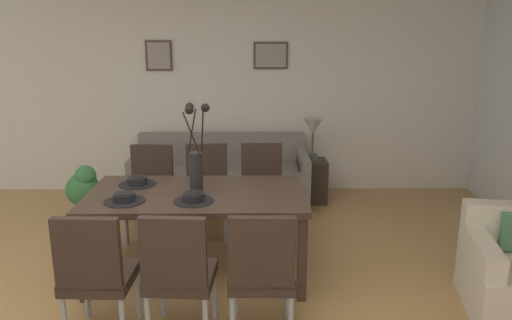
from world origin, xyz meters
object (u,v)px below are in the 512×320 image
Objects in this scene: sofa at (221,180)px; bowl_near_right at (137,180)px; bowl_near_left at (124,197)px; framed_picture_left at (159,56)px; table_lamp at (313,130)px; dining_chair_near_left at (96,270)px; side_table at (311,181)px; dining_chair_mid_right at (262,185)px; dining_table at (197,201)px; potted_plant at (84,192)px; framed_picture_center at (271,56)px; centerpiece_vase at (196,159)px; dining_chair_far_left at (178,270)px; dining_chair_mid_left at (262,269)px; bowl_far_left at (194,196)px; dining_chair_near_right at (151,187)px; dining_chair_far_right at (207,186)px.

bowl_near_right is at bearing -110.59° from sofa.
framed_picture_left reaches higher than bowl_near_left.
table_lamp is at bearing -14.06° from framed_picture_left.
dining_chair_near_left is 1.77× the size of side_table.
sofa is (0.65, 2.81, -0.23)m from dining_chair_near_left.
dining_chair_near_left is at bearing -122.00° from side_table.
dining_chair_mid_right is at bearing 58.58° from dining_chair_near_left.
dining_chair_near_left reaches higher than dining_table.
dining_chair_mid_right is at bearing -48.96° from framed_picture_left.
sofa is (0.62, 1.66, -0.50)m from bowl_near_right.
bowl_near_right is at bearing -48.69° from potted_plant.
dining_chair_near_left is at bearing -111.04° from framed_picture_center.
centerpiece_vase reaches higher than bowl_near_right.
dining_table is 0.59m from bowl_near_left.
side_table is (1.73, 1.67, -0.52)m from bowl_near_right.
dining_chair_mid_right is at bearing 72.32° from dining_chair_far_left.
dining_table is 1.96× the size of dining_chair_far_left.
dining_chair_near_left is at bearing -179.69° from dining_chair_mid_left.
sofa is at bearing 69.41° from bowl_near_right.
bowl_near_right is 1.28m from potted_plant.
bowl_far_left is (-0.00, -0.22, 0.11)m from dining_table.
dining_chair_near_right is at bearing -149.89° from side_table.
dining_chair_near_left is 0.54m from dining_chair_far_left.
dining_chair_mid_right reaches higher than potted_plant.
dining_chair_near_left is (-0.57, -0.93, -0.15)m from dining_table.
sofa is at bearing -179.52° from side_table.
potted_plant is (-1.34, 1.13, -0.65)m from centerpiece_vase.
dining_chair_mid_left is at bearing -47.17° from bowl_near_right.
bowl_far_left reaches higher than side_table.
bowl_near_left is 0.46× the size of framed_picture_left.
dining_table is 2.27m from side_table.
bowl_far_left is at bearing -92.26° from sofa.
bowl_near_left is 0.33× the size of side_table.
framed_picture_left is at bearing 165.94° from table_lamp.
side_table is at bearing 58.00° from dining_chair_near_left.
table_lamp is at bearing 39.63° from dining_chair_far_right.
dining_chair_mid_right is 1.22m from table_lamp.
sofa is 1.27m from table_lamp.
centerpiece_vase is (0.03, 0.92, 0.51)m from dining_chair_far_left.
centerpiece_vase reaches higher than dining_chair_far_left.
dining_chair_far_right is at bearing 72.77° from dining_chair_near_left.
dining_table is at bearing -89.87° from dining_chair_far_right.
dining_chair_far_right is at bearing -140.37° from side_table.
dining_chair_near_right is at bearing -130.26° from framed_picture_center.
sofa is (-0.44, 2.80, -0.23)m from dining_chair_mid_left.
bowl_near_right is at bearing -128.34° from dining_chair_far_right.
framed_picture_center is at bearing 49.74° from dining_chair_near_right.
bowl_near_right is (0.03, -0.65, 0.27)m from dining_chair_near_right.
dining_chair_mid_right is 1.18m from side_table.
framed_picture_left is 0.87× the size of framed_picture_center.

